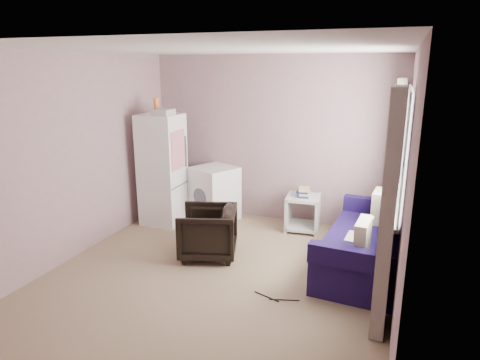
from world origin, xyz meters
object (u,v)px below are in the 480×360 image
(side_table, at_px, (303,210))
(sofa, at_px, (370,245))
(armchair, at_px, (208,230))
(washing_machine, at_px, (215,192))
(fridge, at_px, (163,169))

(side_table, distance_m, sofa, 1.38)
(armchair, xyz_separation_m, sofa, (1.93, 0.35, -0.04))
(washing_machine, distance_m, side_table, 1.40)
(washing_machine, bearing_deg, sofa, 4.09)
(washing_machine, bearing_deg, armchair, -44.77)
(armchair, height_order, fridge, fridge)
(side_table, height_order, sofa, sofa)
(washing_machine, height_order, sofa, sofa)
(fridge, distance_m, side_table, 2.17)
(fridge, bearing_deg, washing_machine, 29.05)
(washing_machine, relative_size, sofa, 0.43)
(armchair, xyz_separation_m, fridge, (-1.14, 0.87, 0.49))
(armchair, height_order, washing_machine, washing_machine)
(armchair, xyz_separation_m, washing_machine, (-0.47, 1.26, 0.08))
(fridge, relative_size, sofa, 0.96)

